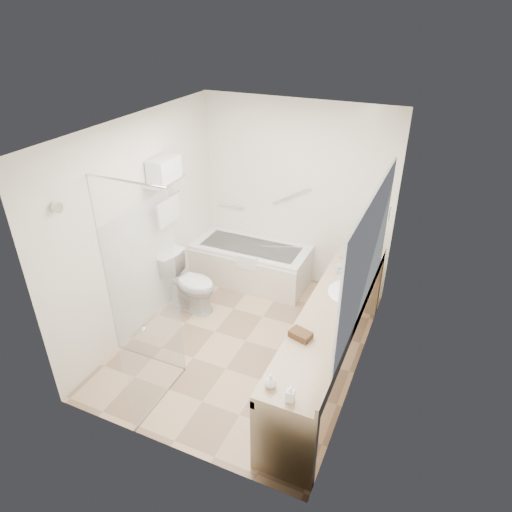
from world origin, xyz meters
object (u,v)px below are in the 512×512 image
at_px(bathtub, 251,263).
at_px(amenity_basket, 301,335).
at_px(toilet, 189,283).
at_px(vanity_counter, 330,327).
at_px(water_bottle_left, 355,246).

bearing_deg(bathtub, amenity_basket, -54.21).
distance_m(bathtub, amenity_basket, 2.42).
height_order(bathtub, toilet, toilet).
bearing_deg(vanity_counter, toilet, 166.11).
bearing_deg(toilet, vanity_counter, -95.71).
xyz_separation_m(bathtub, amenity_basket, (1.37, -1.90, 0.61)).
height_order(toilet, amenity_basket, amenity_basket).
height_order(vanity_counter, water_bottle_left, water_bottle_left).
bearing_deg(bathtub, water_bottle_left, -5.49).
bearing_deg(amenity_basket, bathtub, 125.79).
distance_m(vanity_counter, water_bottle_left, 1.29).
bearing_deg(vanity_counter, water_bottle_left, 93.39).
xyz_separation_m(bathtub, toilet, (-0.45, -0.90, 0.09)).
relative_size(bathtub, toilet, 2.13).
height_order(toilet, water_bottle_left, water_bottle_left).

